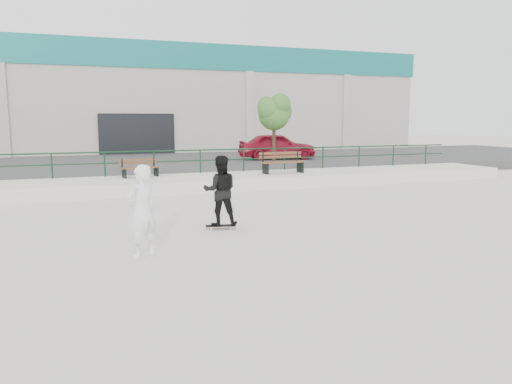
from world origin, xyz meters
name	(u,v)px	position (x,y,z in m)	size (l,w,h in m)	color
ground	(275,244)	(0.00, 0.00, 0.00)	(120.00, 120.00, 0.00)	silver
ledge	(185,183)	(0.00, 9.50, 0.25)	(30.00, 3.00, 0.50)	beige
parking_strip	(152,165)	(0.00, 18.00, 0.25)	(60.00, 14.00, 0.50)	#3E3E3E
railing	(178,157)	(0.00, 10.80, 1.24)	(28.00, 0.06, 1.03)	#13361F
commercial_building	(123,97)	(0.00, 31.99, 4.58)	(44.20, 16.33, 8.00)	beige
bench_left	(140,168)	(-1.67, 10.26, 0.87)	(1.68, 0.79, 0.75)	brown
bench_right	(282,162)	(4.36, 9.57, 0.96)	(2.04, 0.67, 0.93)	brown
tree	(274,111)	(5.89, 14.18, 3.24)	(2.06, 1.83, 3.66)	#403320
red_car	(277,146)	(7.09, 16.63, 1.26)	(1.80, 4.48, 1.53)	maroon
skateboard	(221,226)	(-0.72, 1.95, 0.07)	(0.80, 0.36, 0.09)	black
standing_skater	(220,191)	(-0.72, 1.95, 1.01)	(0.89, 0.69, 1.83)	black
seated_skater	(142,211)	(-2.99, -0.07, 0.97)	(0.70, 0.46, 1.93)	white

